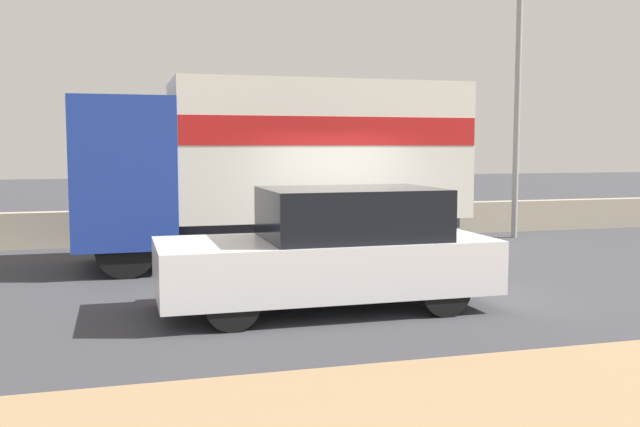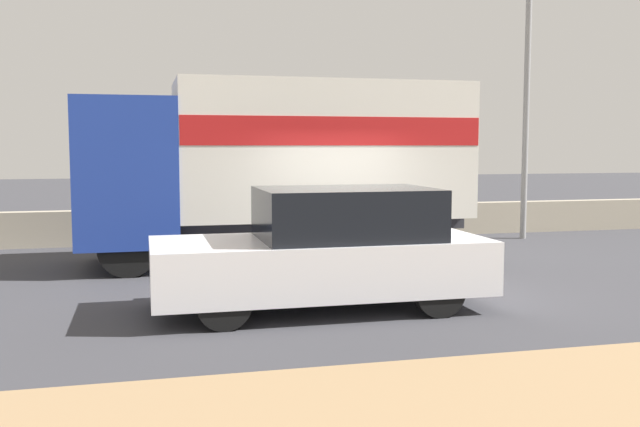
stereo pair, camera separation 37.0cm
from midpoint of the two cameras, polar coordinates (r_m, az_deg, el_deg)
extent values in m
plane|color=#38383D|center=(11.08, 2.70, -5.97)|extent=(80.00, 80.00, 0.00)
cube|color=#A39984|center=(16.71, -3.79, -0.76)|extent=(60.00, 0.35, 0.78)
cylinder|color=gray|center=(17.58, 14.96, 10.37)|extent=(0.14, 0.14, 7.51)
cube|color=navy|center=(13.22, -16.23, 3.24)|extent=(1.72, 2.48, 2.56)
cube|color=black|center=(13.24, -19.94, 5.35)|extent=(0.06, 2.10, 1.13)
cube|color=#2D2D33|center=(13.74, -1.06, -0.68)|extent=(5.42, 1.33, 0.25)
cube|color=silver|center=(13.66, -1.07, 5.10)|extent=(5.42, 2.42, 2.52)
cube|color=red|center=(13.66, -1.08, 6.52)|extent=(5.39, 2.44, 0.50)
cylinder|color=black|center=(12.29, -16.11, -2.68)|extent=(1.00, 0.28, 1.00)
cylinder|color=black|center=(14.35, -16.08, -1.53)|extent=(1.00, 0.28, 1.00)
cylinder|color=black|center=(13.25, 6.34, -1.92)|extent=(1.00, 0.28, 1.00)
cylinder|color=black|center=(15.18, 3.38, -0.96)|extent=(1.00, 0.28, 1.00)
cylinder|color=black|center=(12.88, 1.87, -2.09)|extent=(1.00, 0.28, 1.00)
cylinder|color=black|center=(14.87, -0.57, -1.08)|extent=(1.00, 0.28, 1.00)
cube|color=silver|center=(9.53, -0.69, -4.14)|extent=(4.43, 1.80, 0.70)
cube|color=black|center=(9.54, 1.36, 0.04)|extent=(2.31, 1.66, 0.67)
cylinder|color=black|center=(8.57, -8.28, -7.12)|extent=(0.67, 0.20, 0.67)
cylinder|color=black|center=(10.09, -9.45, -5.23)|extent=(0.67, 0.20, 0.67)
cylinder|color=black|center=(9.32, 8.82, -6.11)|extent=(0.67, 0.20, 0.67)
cylinder|color=black|center=(10.74, 5.34, -4.54)|extent=(0.67, 0.20, 0.67)
camera|label=1|loc=(0.18, -90.91, -0.09)|focal=40.00mm
camera|label=2|loc=(0.18, 89.09, 0.09)|focal=40.00mm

